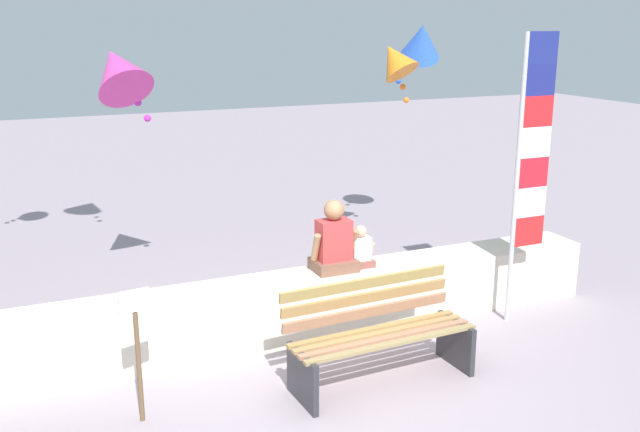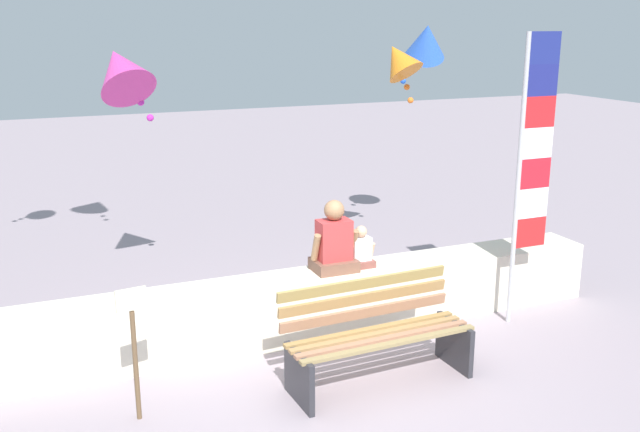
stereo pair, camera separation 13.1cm
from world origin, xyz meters
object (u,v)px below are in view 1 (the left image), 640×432
Objects in this scene: person_adult at (334,243)px; person_child at (360,251)px; kite_orange at (395,60)px; park_bench at (378,335)px; sign_post at (137,343)px; kite_blue at (421,41)px; flag_banner at (529,158)px; kite_magenta at (118,70)px.

person_child is (0.30, 0.00, -0.12)m from person_adult.
person_adult is at bearing -132.50° from kite_orange.
person_adult reaches higher than person_child.
sign_post is at bearing 175.84° from park_bench.
kite_orange is 0.95× the size of kite_blue.
flag_banner is 3.40× the size of kite_orange.
person_child is 3.22m from kite_magenta.
sign_post reaches higher than person_child.
kite_orange is (1.74, 1.90, 1.69)m from person_adult.
flag_banner is 4.40m from kite_magenta.
kite_orange is at bearing -142.08° from kite_blue.
kite_blue reaches higher than park_bench.
sign_post is (-0.42, -2.76, -1.91)m from kite_magenta.
flag_banner reaches higher than person_adult.
kite_blue is (2.45, 2.45, 1.90)m from person_adult.
kite_orange reaches higher than person_child.
kite_orange is at bearing 2.53° from kite_magenta.
kite_blue is (0.54, 3.02, 1.07)m from flag_banner.
person_child is 1.95m from flag_banner.
sign_post is (-4.07, -0.45, -1.08)m from flag_banner.
person_adult is 0.66× the size of sign_post.
person_adult is 0.79× the size of kite_blue.
park_bench is 1.30m from person_child.
person_child is at bearing -131.23° from kite_blue.
person_adult is 0.75× the size of kite_magenta.
kite_orange is at bearing 52.88° from person_child.
person_adult reaches higher than sign_post.
sign_post is (-2.05, 0.15, 0.25)m from park_bench.
person_child is 0.15× the size of flag_banner.
person_adult is 3.08m from kite_orange.
park_bench is at bearing -109.35° from person_child.
park_bench is at bearing -95.28° from person_adult.
kite_blue is (2.15, 2.45, 2.02)m from person_child.
sign_post is (-2.16, -1.02, -0.25)m from person_adult.
park_bench is 2.30× the size of person_adult.
flag_banner reaches higher than kite_magenta.
kite_orange reaches higher than person_adult.
kite_blue reaches higher than person_child.
kite_orange is 0.79× the size of sign_post.
park_bench is 3.88× the size of person_child.
kite_magenta is (-1.63, 2.91, 2.16)m from park_bench.
sign_post is (-4.61, -3.47, -2.15)m from kite_blue.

